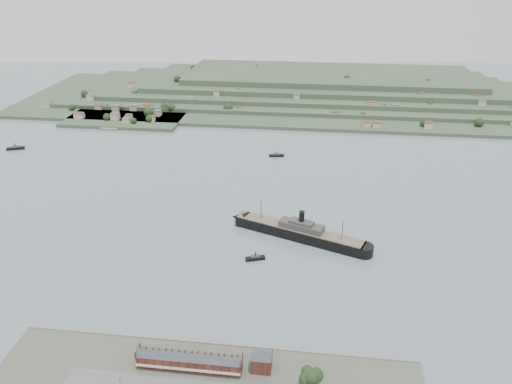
# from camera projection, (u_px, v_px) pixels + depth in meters

# --- Properties ---
(ground) EXTENTS (1400.00, 1400.00, 0.00)m
(ground) POSITION_uv_depth(u_px,v_px,m) (252.00, 219.00, 410.46)
(ground) COLOR slate
(ground) RESTS_ON ground
(terrace_row) EXTENTS (55.60, 9.80, 11.07)m
(terrace_row) POSITION_uv_depth(u_px,v_px,m) (189.00, 360.00, 258.31)
(terrace_row) COLOR #461E19
(terrace_row) RESTS_ON ground
(gabled_building) EXTENTS (10.40, 10.18, 14.09)m
(gabled_building) POSITION_uv_depth(u_px,v_px,m) (262.00, 359.00, 257.09)
(gabled_building) COLOR #461E19
(gabled_building) RESTS_ON ground
(far_peninsula) EXTENTS (760.00, 309.00, 30.00)m
(far_peninsula) POSITION_uv_depth(u_px,v_px,m) (304.00, 89.00, 753.85)
(far_peninsula) COLOR #354B32
(far_peninsula) RESTS_ON ground
(steamship) EXTENTS (112.14, 52.24, 28.06)m
(steamship) POSITION_uv_depth(u_px,v_px,m) (295.00, 231.00, 381.63)
(steamship) COLOR black
(steamship) RESTS_ON ground
(tugboat) EXTENTS (14.51, 8.19, 6.33)m
(tugboat) POSITION_uv_depth(u_px,v_px,m) (255.00, 258.00, 354.65)
(tugboat) COLOR black
(tugboat) RESTS_ON ground
(ferry_west) EXTENTS (19.36, 11.87, 7.04)m
(ferry_west) POSITION_uv_depth(u_px,v_px,m) (16.00, 148.00, 554.62)
(ferry_west) COLOR black
(ferry_west) RESTS_ON ground
(ferry_east) EXTENTS (16.42, 7.20, 5.96)m
(ferry_east) POSITION_uv_depth(u_px,v_px,m) (276.00, 155.00, 535.59)
(ferry_east) COLOR black
(ferry_east) RESTS_ON ground
(fig_tree) EXTENTS (12.04, 10.43, 13.44)m
(fig_tree) POSITION_uv_depth(u_px,v_px,m) (311.00, 378.00, 243.33)
(fig_tree) COLOR #402B1D
(fig_tree) RESTS_ON ground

